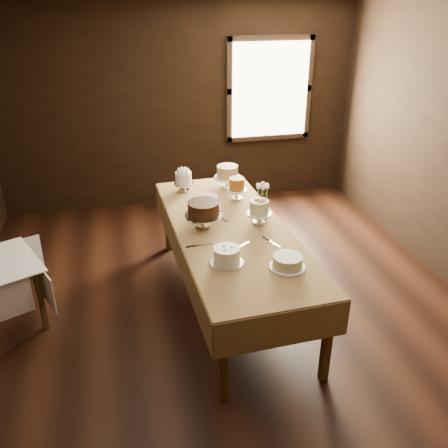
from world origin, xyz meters
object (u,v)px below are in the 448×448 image
cake_flowers (259,213)px  cake_server_b (274,244)px  cake_swirl (227,256)px  flower_vase (262,209)px  cake_lattice (208,202)px  cake_cream (287,262)px  display_table (231,234)px  cake_chocolate (204,215)px  cake_caramel (237,190)px  cake_server_e (204,245)px  cake_speckled (227,177)px  cake_server_a (244,244)px  cake_server_c (220,215)px  cake_meringue (184,182)px

cake_flowers → cake_server_b: bearing=-88.4°
cake_swirl → flower_vase: cake_swirl is taller
cake_lattice → cake_swirl: cake_swirl is taller
cake_lattice → cake_cream: 1.42m
display_table → cake_chocolate: bearing=156.5°
cake_lattice → cake_caramel: size_ratio=1.19×
cake_chocolate → cake_server_e: 0.40m
cake_speckled → cake_lattice: (-0.32, -0.48, -0.07)m
display_table → flower_vase: flower_vase is taller
cake_speckled → cake_server_a: size_ratio=1.27×
cake_lattice → cake_server_b: size_ratio=1.26×
cake_chocolate → cake_server_a: size_ratio=1.52×
cake_caramel → cake_chocolate: cake_chocolate is taller
cake_caramel → cake_server_c: 0.47m
cake_meringue → cake_server_e: 1.30m
cake_swirl → cake_chocolate: bearing=94.5°
cake_meringue → cake_swirl: size_ratio=0.80×
cake_chocolate → cake_flowers: size_ratio=1.48×
cake_speckled → cake_caramel: 0.37m
cake_server_a → cake_server_e: size_ratio=1.00×
cake_lattice → cake_caramel: 0.36m
cake_flowers → cake_swirl: size_ratio=0.84×
cake_chocolate → cake_server_b: (0.55, -0.49, -0.11)m
cake_flowers → flower_vase: cake_flowers is taller
cake_speckled → flower_vase: size_ratio=2.25×
cake_speckled → cake_meringue: bearing=-178.9°
cake_server_e → flower_vase: bearing=32.0°
cake_caramel → cake_flowers: cake_caramel is taller
cake_lattice → cake_flowers: 0.65m
cake_server_a → cake_speckled: bearing=48.8°
cake_server_c → flower_vase: size_ratio=1.78×
cake_speckled → cake_chocolate: size_ratio=0.83×
display_table → cake_cream: cake_cream is taller
display_table → cake_flowers: size_ratio=11.16×
cake_speckled → cake_flowers: 0.99m
cake_cream → cake_chocolate: bearing=120.3°
cake_flowers → cake_server_c: bearing=143.5°
cake_meringue → cake_server_c: (0.26, -0.73, -0.10)m
cake_cream → cake_server_b: size_ratio=1.36×
cake_caramel → cake_swirl: cake_caramel is taller
cake_speckled → cake_server_e: (-0.52, -1.31, -0.11)m
cake_server_a → flower_vase: bearing=25.0°
cake_lattice → flower_vase: flower_vase is taller
cake_meringue → cake_chocolate: 0.93m
cake_swirl → cake_server_c: size_ratio=1.22×
cake_swirl → flower_vase: (0.56, 0.84, -0.00)m
cake_cream → cake_server_c: cake_cream is taller
cake_meringue → cake_server_e: bearing=-90.7°
cake_speckled → cake_flowers: bearing=-85.2°
cake_server_a → flower_vase: (0.34, 0.56, 0.06)m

